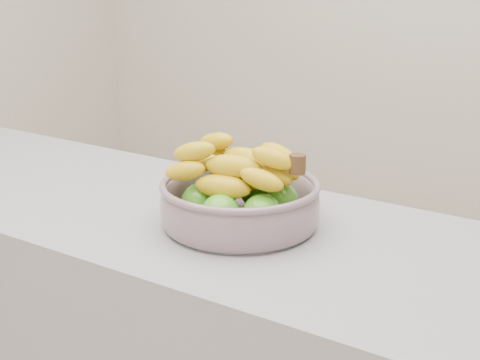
% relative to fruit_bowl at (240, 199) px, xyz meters
% --- Properties ---
extents(fruit_bowl, '(0.33, 0.33, 0.17)m').
position_rel_fruit_bowl_xyz_m(fruit_bowl, '(0.00, 0.00, 0.00)').
color(fruit_bowl, '#8998A4').
rests_on(fruit_bowl, counter).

